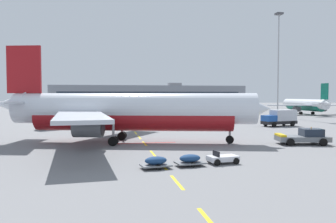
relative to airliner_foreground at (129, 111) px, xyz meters
name	(u,v)px	position (x,y,z in m)	size (l,w,h in m)	color
ground	(250,127)	(23.80, 17.35, -3.95)	(400.00, 400.00, 0.00)	slate
apron_paint_markings	(134,131)	(1.80, 14.06, -3.95)	(8.00, 93.91, 0.01)	yellow
airliner_foreground	(129,111)	(0.00, 0.00, 0.00)	(34.44, 33.57, 12.20)	silver
pushback_tug	(304,137)	(20.76, -5.26, -3.05)	(6.42, 4.04, 2.08)	slate
airliner_mid_left	(305,105)	(59.04, 54.76, -0.92)	(26.55, 26.71, 9.37)	white
fuel_service_truck	(56,119)	(-11.56, 20.54, -2.30)	(6.93, 6.30, 3.14)	black
ground_power_truck	(280,118)	(30.28, 17.87, -2.30)	(7.36, 3.91, 3.14)	black
baggage_train	(190,160)	(4.03, -15.12, -3.42)	(8.72, 2.84, 1.14)	silver
apron_light_mast_far	(278,54)	(43.76, 43.80, 13.38)	(1.80, 1.80, 28.30)	slate
terminal_satellite	(148,97)	(17.59, 120.39, 1.26)	(87.67, 27.96, 11.99)	gray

